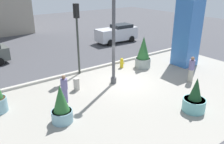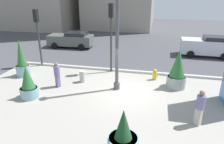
{
  "view_description": "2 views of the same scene",
  "coord_description": "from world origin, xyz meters",
  "px_view_note": "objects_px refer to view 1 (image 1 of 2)",
  "views": [
    {
      "loc": [
        -8.62,
        -10.55,
        6.12
      ],
      "look_at": [
        -1.32,
        -0.53,
        1.17
      ],
      "focal_mm": 37.04,
      "sensor_mm": 36.0,
      "label": 1
    },
    {
      "loc": [
        1.53,
        -10.72,
        5.54
      ],
      "look_at": [
        -0.72,
        -0.66,
        1.45
      ],
      "focal_mm": 33.14,
      "sensor_mm": 36.0,
      "label": 2
    }
  ],
  "objects_px": {
    "potted_plant_by_pillar": "(143,54)",
    "potted_plant_curbside": "(195,99)",
    "car_curb_west": "(117,33)",
    "pedestrian_on_sidewalk": "(64,88)",
    "lamp_post": "(114,34)",
    "art_pillar_blue": "(187,33)",
    "traffic_light_far_side": "(77,28)",
    "pedestrian_crossing": "(192,68)",
    "concrete_bollard": "(77,84)",
    "potted_plant_near_right": "(61,106)",
    "fire_hydrant": "(122,63)"
  },
  "relations": [
    {
      "from": "traffic_light_far_side",
      "to": "pedestrian_crossing",
      "type": "distance_m",
      "value": 7.8
    },
    {
      "from": "lamp_post",
      "to": "art_pillar_blue",
      "type": "relative_size",
      "value": 1.33
    },
    {
      "from": "pedestrian_on_sidewalk",
      "to": "pedestrian_crossing",
      "type": "xyz_separation_m",
      "value": [
        7.73,
        -2.23,
        0.06
      ]
    },
    {
      "from": "art_pillar_blue",
      "to": "potted_plant_near_right",
      "type": "bearing_deg",
      "value": -171.21
    },
    {
      "from": "potted_plant_by_pillar",
      "to": "car_curb_west",
      "type": "height_order",
      "value": "potted_plant_by_pillar"
    },
    {
      "from": "potted_plant_curbside",
      "to": "potted_plant_by_pillar",
      "type": "height_order",
      "value": "potted_plant_by_pillar"
    },
    {
      "from": "art_pillar_blue",
      "to": "potted_plant_near_right",
      "type": "height_order",
      "value": "art_pillar_blue"
    },
    {
      "from": "art_pillar_blue",
      "to": "traffic_light_far_side",
      "type": "distance_m",
      "value": 8.12
    },
    {
      "from": "art_pillar_blue",
      "to": "concrete_bollard",
      "type": "height_order",
      "value": "art_pillar_blue"
    },
    {
      "from": "lamp_post",
      "to": "fire_hydrant",
      "type": "xyz_separation_m",
      "value": [
        2.17,
        1.91,
        -2.81
      ]
    },
    {
      "from": "art_pillar_blue",
      "to": "car_curb_west",
      "type": "xyz_separation_m",
      "value": [
        0.03,
        8.65,
        -1.51
      ]
    },
    {
      "from": "potted_plant_near_right",
      "to": "traffic_light_far_side",
      "type": "xyz_separation_m",
      "value": [
        3.51,
        4.81,
        2.38
      ]
    },
    {
      "from": "traffic_light_far_side",
      "to": "potted_plant_near_right",
      "type": "bearing_deg",
      "value": -126.12
    },
    {
      "from": "concrete_bollard",
      "to": "pedestrian_on_sidewalk",
      "type": "distance_m",
      "value": 1.65
    },
    {
      "from": "car_curb_west",
      "to": "pedestrian_on_sidewalk",
      "type": "distance_m",
      "value": 13.36
    },
    {
      "from": "potted_plant_near_right",
      "to": "fire_hydrant",
      "type": "height_order",
      "value": "potted_plant_near_right"
    },
    {
      "from": "lamp_post",
      "to": "art_pillar_blue",
      "type": "height_order",
      "value": "lamp_post"
    },
    {
      "from": "traffic_light_far_side",
      "to": "potted_plant_curbside",
      "type": "bearing_deg",
      "value": -74.16
    },
    {
      "from": "car_curb_west",
      "to": "pedestrian_crossing",
      "type": "relative_size",
      "value": 2.65
    },
    {
      "from": "potted_plant_by_pillar",
      "to": "pedestrian_on_sidewalk",
      "type": "distance_m",
      "value": 7.19
    },
    {
      "from": "potted_plant_curbside",
      "to": "potted_plant_by_pillar",
      "type": "xyz_separation_m",
      "value": [
        2.21,
        6.07,
        0.41
      ]
    },
    {
      "from": "concrete_bollard",
      "to": "potted_plant_by_pillar",
      "type": "bearing_deg",
      "value": 4.82
    },
    {
      "from": "fire_hydrant",
      "to": "pedestrian_on_sidewalk",
      "type": "bearing_deg",
      "value": -157.41
    },
    {
      "from": "potted_plant_near_right",
      "to": "pedestrian_on_sidewalk",
      "type": "distance_m",
      "value": 1.84
    },
    {
      "from": "potted_plant_by_pillar",
      "to": "pedestrian_crossing",
      "type": "distance_m",
      "value": 3.79
    },
    {
      "from": "lamp_post",
      "to": "pedestrian_on_sidewalk",
      "type": "xyz_separation_m",
      "value": [
        -3.57,
        -0.48,
        -2.31
      ]
    },
    {
      "from": "car_curb_west",
      "to": "pedestrian_crossing",
      "type": "distance_m",
      "value": 11.22
    },
    {
      "from": "potted_plant_by_pillar",
      "to": "potted_plant_curbside",
      "type": "bearing_deg",
      "value": -110.05
    },
    {
      "from": "potted_plant_curbside",
      "to": "potted_plant_near_right",
      "type": "distance_m",
      "value": 6.45
    },
    {
      "from": "potted_plant_near_right",
      "to": "car_curb_west",
      "type": "bearing_deg",
      "value": 43.21
    },
    {
      "from": "potted_plant_by_pillar",
      "to": "car_curb_west",
      "type": "xyz_separation_m",
      "value": [
        3.07,
        7.25,
        -0.13
      ]
    },
    {
      "from": "traffic_light_far_side",
      "to": "pedestrian_on_sidewalk",
      "type": "relative_size",
      "value": 3.01
    },
    {
      "from": "fire_hydrant",
      "to": "pedestrian_crossing",
      "type": "xyz_separation_m",
      "value": [
        1.99,
        -4.62,
        0.56
      ]
    },
    {
      "from": "lamp_post",
      "to": "potted_plant_by_pillar",
      "type": "relative_size",
      "value": 2.76
    },
    {
      "from": "potted_plant_near_right",
      "to": "traffic_light_far_side",
      "type": "distance_m",
      "value": 6.41
    },
    {
      "from": "lamp_post",
      "to": "pedestrian_on_sidewalk",
      "type": "height_order",
      "value": "lamp_post"
    },
    {
      "from": "art_pillar_blue",
      "to": "traffic_light_far_side",
      "type": "relative_size",
      "value": 1.03
    },
    {
      "from": "potted_plant_curbside",
      "to": "car_curb_west",
      "type": "xyz_separation_m",
      "value": [
        5.29,
        13.32,
        0.28
      ]
    },
    {
      "from": "potted_plant_curbside",
      "to": "potted_plant_near_right",
      "type": "xyz_separation_m",
      "value": [
        -5.72,
        2.98,
        0.15
      ]
    },
    {
      "from": "potted_plant_by_pillar",
      "to": "potted_plant_near_right",
      "type": "xyz_separation_m",
      "value": [
        -7.94,
        -3.09,
        -0.26
      ]
    },
    {
      "from": "potted_plant_by_pillar",
      "to": "pedestrian_crossing",
      "type": "height_order",
      "value": "potted_plant_by_pillar"
    },
    {
      "from": "art_pillar_blue",
      "to": "traffic_light_far_side",
      "type": "bearing_deg",
      "value": 157.34
    },
    {
      "from": "art_pillar_blue",
      "to": "car_curb_west",
      "type": "height_order",
      "value": "art_pillar_blue"
    },
    {
      "from": "potted_plant_by_pillar",
      "to": "pedestrian_on_sidewalk",
      "type": "xyz_separation_m",
      "value": [
        -7.03,
        -1.49,
        -0.19
      ]
    },
    {
      "from": "art_pillar_blue",
      "to": "pedestrian_on_sidewalk",
      "type": "bearing_deg",
      "value": -179.46
    },
    {
      "from": "potted_plant_curbside",
      "to": "concrete_bollard",
      "type": "distance_m",
      "value": 6.65
    },
    {
      "from": "art_pillar_blue",
      "to": "car_curb_west",
      "type": "bearing_deg",
      "value": 89.77
    },
    {
      "from": "concrete_bollard",
      "to": "car_curb_west",
      "type": "relative_size",
      "value": 0.17
    },
    {
      "from": "art_pillar_blue",
      "to": "traffic_light_far_side",
      "type": "height_order",
      "value": "art_pillar_blue"
    },
    {
      "from": "traffic_light_far_side",
      "to": "pedestrian_crossing",
      "type": "xyz_separation_m",
      "value": [
        5.12,
        -5.44,
        -2.25
      ]
    }
  ]
}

